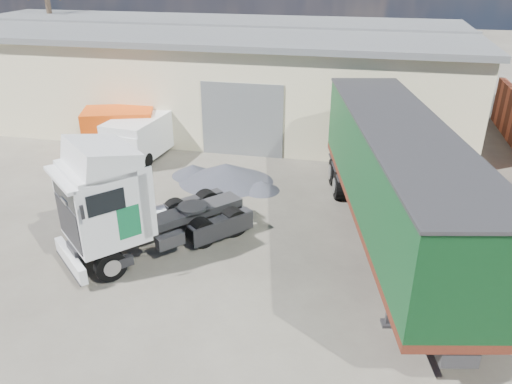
% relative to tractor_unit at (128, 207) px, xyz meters
% --- Properties ---
extents(ground, '(120.00, 120.00, 0.00)m').
position_rel_tractor_unit_xyz_m(ground, '(3.50, -0.49, -1.75)').
color(ground, '#282420').
rests_on(ground, ground).
extents(warehouse, '(30.60, 12.60, 5.42)m').
position_rel_tractor_unit_xyz_m(warehouse, '(-2.50, 15.51, 0.92)').
color(warehouse, beige).
rests_on(warehouse, ground).
extents(tractor_unit, '(5.79, 6.07, 4.15)m').
position_rel_tractor_unit_xyz_m(tractor_unit, '(0.00, 0.00, 0.00)').
color(tractor_unit, black).
rests_on(tractor_unit, ground).
extents(box_trailer, '(5.30, 13.19, 4.29)m').
position_rel_tractor_unit_xyz_m(box_trailer, '(8.32, 2.42, 0.87)').
color(box_trailer, '#2D2D30').
rests_on(box_trailer, ground).
extents(panel_van, '(2.61, 5.19, 2.04)m').
position_rel_tractor_unit_xyz_m(panel_van, '(-3.23, 8.65, -0.69)').
color(panel_van, black).
rests_on(panel_van, ground).
extents(orange_skip, '(4.06, 3.22, 2.22)m').
position_rel_tractor_unit_xyz_m(orange_skip, '(-4.50, 8.61, -0.78)').
color(orange_skip, '#2D2D30').
rests_on(orange_skip, ground).
extents(gravel_heap, '(5.38, 4.87, 0.86)m').
position_rel_tractor_unit_xyz_m(gravel_heap, '(1.46, 6.24, -1.34)').
color(gravel_heap, black).
rests_on(gravel_heap, ground).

